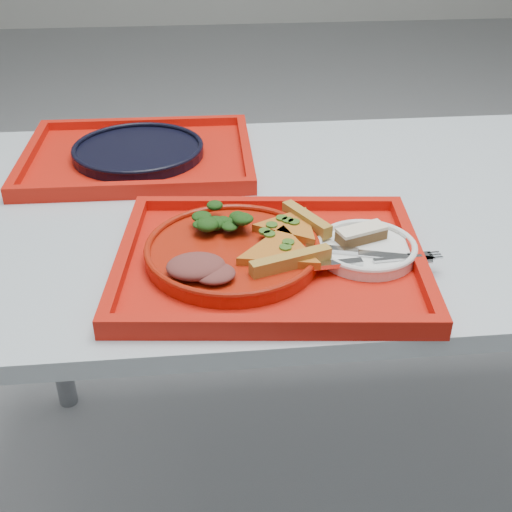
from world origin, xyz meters
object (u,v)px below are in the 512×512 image
at_px(tray_far, 139,158).
at_px(dessert_bar, 361,234).
at_px(dinner_plate, 233,253).
at_px(navy_plate, 138,152).
at_px(tray_main, 270,263).

distance_m(tray_far, dessert_bar, 0.54).
distance_m(tray_far, dinner_plate, 0.44).
bearing_deg(dinner_plate, tray_far, 111.71).
bearing_deg(dessert_bar, tray_far, 112.62).
height_order(navy_plate, dessert_bar, dessert_bar).
bearing_deg(tray_far, dessert_bar, -46.84).
bearing_deg(dessert_bar, dinner_plate, 163.67).
height_order(dinner_plate, navy_plate, dinner_plate).
xyz_separation_m(navy_plate, dessert_bar, (0.36, -0.40, 0.02)).
bearing_deg(dessert_bar, tray_main, 168.90).
relative_size(tray_far, navy_plate, 1.73).
bearing_deg(tray_main, dinner_plate, 175.47).
height_order(tray_far, navy_plate, navy_plate).
distance_m(dinner_plate, dessert_bar, 0.20).
bearing_deg(dinner_plate, tray_main, -10.30).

